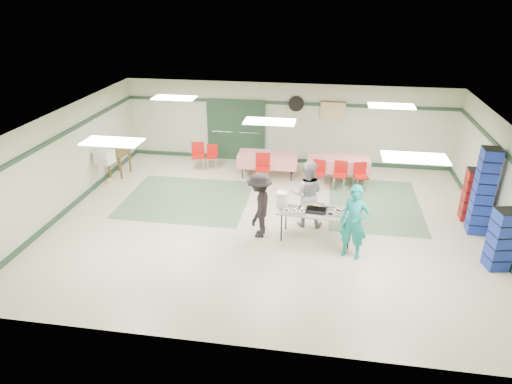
# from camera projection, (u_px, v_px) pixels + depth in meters

# --- Properties ---
(floor) EXTENTS (11.00, 11.00, 0.00)m
(floor) POSITION_uv_depth(u_px,v_px,m) (268.00, 222.00, 11.85)
(floor) COLOR beige
(floor) RESTS_ON ground
(ceiling) EXTENTS (11.00, 11.00, 0.00)m
(ceiling) POSITION_uv_depth(u_px,v_px,m) (270.00, 121.00, 10.72)
(ceiling) COLOR silver
(ceiling) RESTS_ON wall_back
(wall_back) EXTENTS (11.00, 0.00, 11.00)m
(wall_back) POSITION_uv_depth(u_px,v_px,m) (287.00, 124.00, 15.33)
(wall_back) COLOR #B7C0A4
(wall_back) RESTS_ON floor
(wall_front) EXTENTS (11.00, 0.00, 11.00)m
(wall_front) POSITION_uv_depth(u_px,v_px,m) (232.00, 280.00, 7.25)
(wall_front) COLOR #B7C0A4
(wall_front) RESTS_ON floor
(wall_left) EXTENTS (0.00, 9.00, 9.00)m
(wall_left) POSITION_uv_depth(u_px,v_px,m) (63.00, 161.00, 12.08)
(wall_left) COLOR #B7C0A4
(wall_left) RESTS_ON floor
(wall_right) EXTENTS (0.00, 9.00, 9.00)m
(wall_right) POSITION_uv_depth(u_px,v_px,m) (505.00, 188.00, 10.50)
(wall_right) COLOR #B7C0A4
(wall_right) RESTS_ON floor
(trim_back) EXTENTS (11.00, 0.06, 0.10)m
(trim_back) POSITION_uv_depth(u_px,v_px,m) (287.00, 103.00, 15.01)
(trim_back) COLOR #1E3726
(trim_back) RESTS_ON wall_back
(baseboard_back) EXTENTS (11.00, 0.06, 0.12)m
(baseboard_back) POSITION_uv_depth(u_px,v_px,m) (286.00, 160.00, 15.84)
(baseboard_back) COLOR #1E3726
(baseboard_back) RESTS_ON floor
(trim_left) EXTENTS (0.06, 9.00, 0.10)m
(trim_left) POSITION_uv_depth(u_px,v_px,m) (60.00, 136.00, 11.78)
(trim_left) COLOR #1E3726
(trim_left) RESTS_ON wall_back
(baseboard_left) EXTENTS (0.06, 9.00, 0.12)m
(baseboard_left) POSITION_uv_depth(u_px,v_px,m) (73.00, 205.00, 12.61)
(baseboard_left) COLOR #1E3726
(baseboard_left) RESTS_ON floor
(trim_right) EXTENTS (0.06, 9.00, 0.10)m
(trim_right) POSITION_uv_depth(u_px,v_px,m) (511.00, 160.00, 10.21)
(trim_right) COLOR #1E3726
(trim_right) RESTS_ON wall_back
(baseboard_right) EXTENTS (0.06, 9.00, 0.12)m
(baseboard_right) POSITION_uv_depth(u_px,v_px,m) (492.00, 237.00, 11.04)
(baseboard_right) COLOR #1E3726
(baseboard_right) RESTS_ON floor
(green_patch_a) EXTENTS (3.50, 3.00, 0.01)m
(green_patch_a) POSITION_uv_depth(u_px,v_px,m) (187.00, 199.00, 13.11)
(green_patch_a) COLOR #627C5B
(green_patch_a) RESTS_ON floor
(green_patch_b) EXTENTS (2.50, 3.50, 0.01)m
(green_patch_b) POSITION_uv_depth(u_px,v_px,m) (374.00, 204.00, 12.79)
(green_patch_b) COLOR #627C5B
(green_patch_b) RESTS_ON floor
(double_door_left) EXTENTS (0.90, 0.06, 2.10)m
(double_door_left) POSITION_uv_depth(u_px,v_px,m) (223.00, 130.00, 15.71)
(double_door_left) COLOR gray
(double_door_left) RESTS_ON floor
(double_door_right) EXTENTS (0.90, 0.06, 2.10)m
(double_door_right) POSITION_uv_depth(u_px,v_px,m) (250.00, 131.00, 15.58)
(double_door_right) COLOR gray
(double_door_right) RESTS_ON floor
(door_frame) EXTENTS (2.00, 0.03, 2.15)m
(door_frame) POSITION_uv_depth(u_px,v_px,m) (236.00, 130.00, 15.63)
(door_frame) COLOR #1E3726
(door_frame) RESTS_ON floor
(wall_fan) EXTENTS (0.50, 0.10, 0.50)m
(wall_fan) POSITION_uv_depth(u_px,v_px,m) (296.00, 104.00, 14.94)
(wall_fan) COLOR black
(wall_fan) RESTS_ON wall_back
(scroll_banner) EXTENTS (0.80, 0.02, 0.60)m
(scroll_banner) POSITION_uv_depth(u_px,v_px,m) (333.00, 111.00, 14.85)
(scroll_banner) COLOR beige
(scroll_banner) RESTS_ON wall_back
(serving_table) EXTENTS (1.88, 0.90, 0.76)m
(serving_table) POSITION_uv_depth(u_px,v_px,m) (317.00, 212.00, 10.77)
(serving_table) COLOR #B9B9B3
(serving_table) RESTS_ON floor
(sheet_tray_right) EXTENTS (0.68, 0.54, 0.02)m
(sheet_tray_right) POSITION_uv_depth(u_px,v_px,m) (338.00, 213.00, 10.63)
(sheet_tray_right) COLOR silver
(sheet_tray_right) RESTS_ON serving_table
(sheet_tray_mid) EXTENTS (0.63, 0.50, 0.02)m
(sheet_tray_mid) POSITION_uv_depth(u_px,v_px,m) (312.00, 207.00, 10.90)
(sheet_tray_mid) COLOR silver
(sheet_tray_mid) RESTS_ON serving_table
(sheet_tray_left) EXTENTS (0.63, 0.50, 0.02)m
(sheet_tray_left) POSITION_uv_depth(u_px,v_px,m) (294.00, 210.00, 10.76)
(sheet_tray_left) COLOR silver
(sheet_tray_left) RESTS_ON serving_table
(baking_pan) EXTENTS (0.50, 0.34, 0.08)m
(baking_pan) POSITION_uv_depth(u_px,v_px,m) (316.00, 210.00, 10.69)
(baking_pan) COLOR black
(baking_pan) RESTS_ON serving_table
(foam_box_stack) EXTENTS (0.25, 0.23, 0.37)m
(foam_box_stack) POSITION_uv_depth(u_px,v_px,m) (282.00, 199.00, 10.88)
(foam_box_stack) COLOR white
(foam_box_stack) RESTS_ON serving_table
(volunteer_teal) EXTENTS (0.72, 0.57, 1.73)m
(volunteer_teal) POSITION_uv_depth(u_px,v_px,m) (354.00, 222.00, 10.01)
(volunteer_teal) COLOR #138783
(volunteer_teal) RESTS_ON floor
(volunteer_grey) EXTENTS (0.84, 0.65, 1.73)m
(volunteer_grey) POSITION_uv_depth(u_px,v_px,m) (307.00, 194.00, 11.37)
(volunteer_grey) COLOR #96969B
(volunteer_grey) RESTS_ON floor
(volunteer_dark) EXTENTS (0.66, 1.08, 1.63)m
(volunteer_dark) POSITION_uv_depth(u_px,v_px,m) (259.00, 205.00, 10.90)
(volunteer_dark) COLOR black
(volunteer_dark) RESTS_ON floor
(dining_table_a) EXTENTS (1.93, 0.96, 0.77)m
(dining_table_a) POSITION_uv_depth(u_px,v_px,m) (338.00, 163.00, 14.12)
(dining_table_a) COLOR red
(dining_table_a) RESTS_ON floor
(dining_table_b) EXTENTS (1.87, 0.87, 0.77)m
(dining_table_b) POSITION_uv_depth(u_px,v_px,m) (268.00, 159.00, 14.44)
(dining_table_b) COLOR red
(dining_table_b) RESTS_ON floor
(chair_a) EXTENTS (0.44, 0.44, 0.83)m
(chair_a) POSITION_uv_depth(u_px,v_px,m) (340.00, 172.00, 13.63)
(chair_a) COLOR #B5110E
(chair_a) RESTS_ON floor
(chair_b) EXTENTS (0.47, 0.47, 0.83)m
(chair_b) POSITION_uv_depth(u_px,v_px,m) (318.00, 171.00, 13.72)
(chair_b) COLOR #B5110E
(chair_b) RESTS_ON floor
(chair_c) EXTENTS (0.47, 0.48, 0.83)m
(chair_c) POSITION_uv_depth(u_px,v_px,m) (360.00, 173.00, 13.54)
(chair_c) COLOR #B5110E
(chair_c) RESTS_ON floor
(chair_d) EXTENTS (0.48, 0.48, 0.94)m
(chair_d) POSITION_uv_depth(u_px,v_px,m) (263.00, 165.00, 13.95)
(chair_d) COLOR #B5110E
(chair_d) RESTS_ON floor
(chair_loose_a) EXTENTS (0.40, 0.40, 0.78)m
(chair_loose_a) POSITION_uv_depth(u_px,v_px,m) (212.00, 154.00, 15.18)
(chair_loose_a) COLOR #B5110E
(chair_loose_a) RESTS_ON floor
(chair_loose_b) EXTENTS (0.50, 0.50, 0.89)m
(chair_loose_b) POSITION_uv_depth(u_px,v_px,m) (198.00, 153.00, 15.04)
(chair_loose_b) COLOR #B5110E
(chair_loose_b) RESTS_ON floor
(crate_stack_blue_a) EXTENTS (0.44, 0.44, 2.20)m
(crate_stack_blue_a) POSITION_uv_depth(u_px,v_px,m) (483.00, 192.00, 10.92)
(crate_stack_blue_a) COLOR #1A2FA1
(crate_stack_blue_a) RESTS_ON floor
(crate_stack_red) EXTENTS (0.45, 0.45, 1.40)m
(crate_stack_red) POSITION_uv_depth(u_px,v_px,m) (472.00, 195.00, 11.71)
(crate_stack_red) COLOR maroon
(crate_stack_red) RESTS_ON floor
(crate_stack_blue_b) EXTENTS (0.51, 0.51, 1.39)m
(crate_stack_blue_b) POSITION_uv_depth(u_px,v_px,m) (501.00, 240.00, 9.66)
(crate_stack_blue_b) COLOR #1A2FA1
(crate_stack_blue_b) RESTS_ON floor
(printer_table) EXTENTS (0.53, 0.79, 0.74)m
(printer_table) POSITION_uv_depth(u_px,v_px,m) (118.00, 157.00, 14.50)
(printer_table) COLOR brown
(printer_table) RESTS_ON floor
(office_printer) EXTENTS (0.56, 0.51, 0.39)m
(office_printer) POSITION_uv_depth(u_px,v_px,m) (104.00, 157.00, 13.57)
(office_printer) COLOR silver
(office_printer) RESTS_ON printer_table
(broom) EXTENTS (0.08, 0.22, 1.38)m
(broom) POSITION_uv_depth(u_px,v_px,m) (107.00, 160.00, 13.93)
(broom) COLOR brown
(broom) RESTS_ON floor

